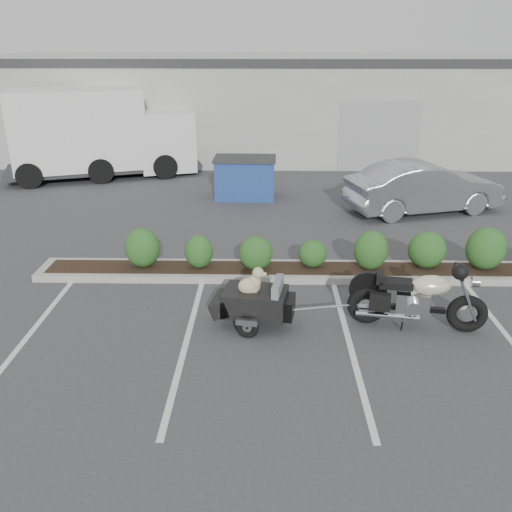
{
  "coord_description": "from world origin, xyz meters",
  "views": [
    {
      "loc": [
        -0.2,
        -8.35,
        4.67
      ],
      "look_at": [
        -0.38,
        1.39,
        0.75
      ],
      "focal_mm": 38.0,
      "sensor_mm": 36.0,
      "label": 1
    }
  ],
  "objects_px": {
    "motorcycle": "(417,299)",
    "dumpster": "(245,177)",
    "delivery_truck": "(101,135)",
    "sedan": "(424,187)",
    "pet_trailer": "(254,301)"
  },
  "relations": [
    {
      "from": "motorcycle",
      "to": "dumpster",
      "type": "xyz_separation_m",
      "value": [
        -3.25,
        8.29,
        0.1
      ]
    },
    {
      "from": "sedan",
      "to": "delivery_truck",
      "type": "distance_m",
      "value": 11.25
    },
    {
      "from": "sedan",
      "to": "pet_trailer",
      "type": "bearing_deg",
      "value": 128.89
    },
    {
      "from": "sedan",
      "to": "dumpster",
      "type": "height_order",
      "value": "sedan"
    },
    {
      "from": "motorcycle",
      "to": "pet_trailer",
      "type": "xyz_separation_m",
      "value": [
        -2.78,
        0.03,
        -0.07
      ]
    },
    {
      "from": "motorcycle",
      "to": "dumpster",
      "type": "height_order",
      "value": "motorcycle"
    },
    {
      "from": "motorcycle",
      "to": "pet_trailer",
      "type": "relative_size",
      "value": 1.23
    },
    {
      "from": "motorcycle",
      "to": "delivery_truck",
      "type": "bearing_deg",
      "value": 137.36
    },
    {
      "from": "sedan",
      "to": "dumpster",
      "type": "distance_m",
      "value": 5.38
    },
    {
      "from": "motorcycle",
      "to": "sedan",
      "type": "distance_m",
      "value": 7.07
    },
    {
      "from": "sedan",
      "to": "dumpster",
      "type": "relative_size",
      "value": 2.27
    },
    {
      "from": "sedan",
      "to": "delivery_truck",
      "type": "relative_size",
      "value": 0.62
    },
    {
      "from": "motorcycle",
      "to": "pet_trailer",
      "type": "distance_m",
      "value": 2.78
    },
    {
      "from": "motorcycle",
      "to": "delivery_truck",
      "type": "distance_m",
      "value": 13.94
    },
    {
      "from": "delivery_truck",
      "to": "motorcycle",
      "type": "bearing_deg",
      "value": -70.88
    }
  ]
}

